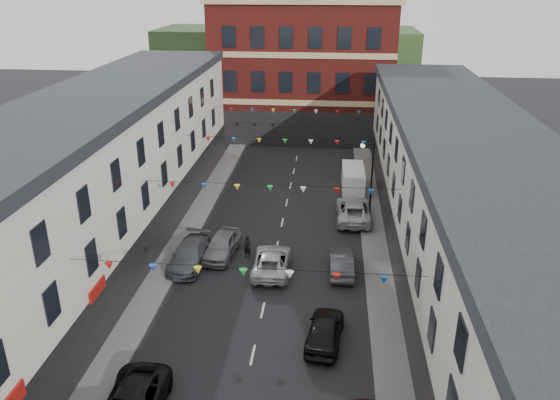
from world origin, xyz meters
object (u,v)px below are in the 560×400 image
(car_left_e, at_px, (222,245))
(moving_car, at_px, (272,261))
(white_van, at_px, (353,180))
(car_left_d, at_px, (189,255))
(car_right_d, at_px, (325,330))
(car_right_f, at_px, (354,210))
(car_right_e, at_px, (341,262))
(pedestrian, at_px, (247,247))
(street_lamp, at_px, (369,169))

(car_left_e, xyz_separation_m, moving_car, (3.61, -1.75, -0.09))
(white_van, bearing_deg, car_left_d, -128.39)
(car_left_d, distance_m, car_right_d, 11.74)
(car_right_f, relative_size, white_van, 1.18)
(car_right_d, bearing_deg, car_right_e, -90.37)
(car_right_d, height_order, pedestrian, pedestrian)
(car_right_f, xyz_separation_m, pedestrian, (-7.31, -7.03, 0.03))
(car_right_d, relative_size, white_van, 0.90)
(white_van, bearing_deg, car_left_e, -126.22)
(car_left_d, bearing_deg, white_van, 54.11)
(street_lamp, distance_m, car_right_f, 3.39)
(white_van, bearing_deg, moving_car, -111.61)
(car_right_d, bearing_deg, street_lamp, -93.57)
(street_lamp, relative_size, car_right_d, 1.37)
(moving_car, height_order, pedestrian, pedestrian)
(car_left_e, xyz_separation_m, car_right_f, (9.10, 6.84, 0.01))
(car_left_d, distance_m, white_van, 18.16)
(car_right_d, relative_size, car_right_e, 1.03)
(street_lamp, height_order, car_right_f, street_lamp)
(car_right_e, xyz_separation_m, white_van, (1.08, 14.38, 0.37))
(car_left_e, height_order, car_right_d, car_left_e)
(car_right_e, relative_size, white_van, 0.88)
(car_right_f, bearing_deg, car_left_d, 36.48)
(pedestrian, bearing_deg, car_right_e, 12.66)
(street_lamp, xyz_separation_m, white_van, (-0.97, 5.22, -2.83))
(car_right_d, height_order, white_van, white_van)
(car_right_e, bearing_deg, street_lamp, -104.31)
(car_right_d, height_order, moving_car, car_right_d)
(moving_car, bearing_deg, street_lamp, -125.90)
(moving_car, relative_size, white_van, 1.04)
(car_left_d, distance_m, car_right_f, 13.79)
(street_lamp, height_order, car_left_d, street_lamp)
(white_van, bearing_deg, car_right_f, -91.56)
(car_right_f, relative_size, moving_car, 1.14)
(car_right_e, xyz_separation_m, moving_car, (-4.49, -0.28, -0.00))
(car_left_d, relative_size, moving_car, 1.02)
(car_right_d, distance_m, pedestrian, 10.25)
(car_right_f, height_order, pedestrian, pedestrian)
(car_left_e, bearing_deg, street_lamp, 42.84)
(car_right_e, bearing_deg, pedestrian, -13.11)
(street_lamp, xyz_separation_m, car_left_d, (-12.05, -9.17, -3.16))
(moving_car, distance_m, pedestrian, 2.39)
(car_right_f, bearing_deg, moving_car, 56.78)
(street_lamp, bearing_deg, car_left_d, -142.74)
(street_lamp, xyz_separation_m, car_right_d, (-2.95, -16.59, -3.16))
(car_left_e, bearing_deg, car_right_e, -4.60)
(street_lamp, height_order, white_van, street_lamp)
(street_lamp, distance_m, car_left_d, 15.47)
(street_lamp, bearing_deg, car_right_f, -140.97)
(car_left_d, distance_m, car_left_e, 2.41)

